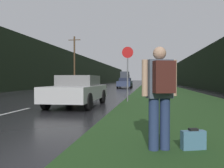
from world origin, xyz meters
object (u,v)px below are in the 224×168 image
suitcase (193,140)px  delivery_truck (125,77)px  car_passing_near (78,90)px  stop_sign (128,69)px  car_passing_far (125,83)px  hitchhiker_with_backpack (160,91)px

suitcase → delivery_truck: bearing=78.8°
car_passing_near → delivery_truck: size_ratio=0.69×
stop_sign → suitcase: size_ratio=6.86×
car_passing_far → car_passing_near: bearing=90.0°
hitchhiker_with_backpack → delivery_truck: (-7.00, 66.64, 0.80)m
stop_sign → hitchhiker_with_backpack: bearing=-81.5°
suitcase → car_passing_far: size_ratio=0.09×
hitchhiker_with_backpack → delivery_truck: size_ratio=0.26×
stop_sign → car_passing_far: stop_sign is taller
hitchhiker_with_backpack → delivery_truck: delivery_truck is taller
hitchhiker_with_backpack → delivery_truck: bearing=78.3°
stop_sign → suitcase: (1.87, -8.65, -1.60)m
stop_sign → car_passing_far: (-2.09, 20.14, -1.05)m
suitcase → car_passing_near: bearing=104.4°
suitcase → delivery_truck: 66.95m
stop_sign → car_passing_far: size_ratio=0.65×
hitchhiker_with_backpack → car_passing_far: bearing=79.0°
car_passing_far → stop_sign: bearing=95.9°
hitchhiker_with_backpack → car_passing_near: 7.30m
suitcase → car_passing_far: bearing=80.2°
suitcase → delivery_truck: delivery_truck is taller
stop_sign → car_passing_near: 3.30m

